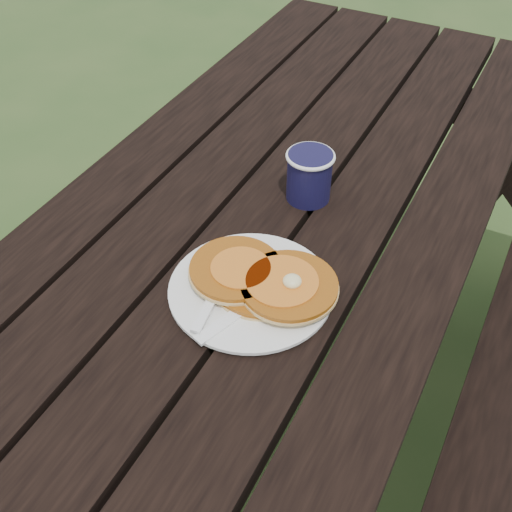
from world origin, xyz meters
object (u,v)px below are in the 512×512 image
at_px(pancake_stack, 264,279).
at_px(coffee_cup, 309,173).
at_px(plate, 251,290).
at_px(picnic_table, 272,328).

height_order(pancake_stack, coffee_cup, coffee_cup).
relative_size(plate, pancake_stack, 1.05).
relative_size(picnic_table, coffee_cup, 18.58).
distance_m(pancake_stack, coffee_cup, 0.26).
bearing_deg(plate, pancake_stack, 41.25).
bearing_deg(plate, coffee_cup, 94.17).
bearing_deg(picnic_table, coffee_cup, 25.58).
height_order(picnic_table, pancake_stack, pancake_stack).
xyz_separation_m(picnic_table, coffee_cup, (0.06, 0.03, 0.44)).
xyz_separation_m(plate, coffee_cup, (-0.02, 0.27, 0.05)).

